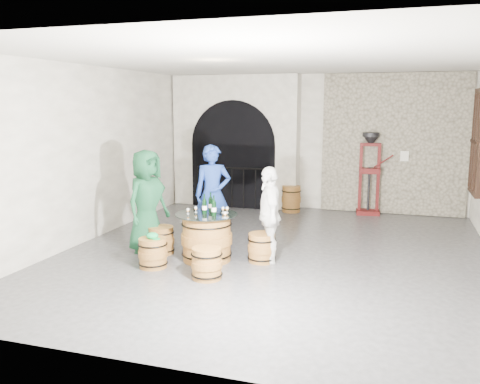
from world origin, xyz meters
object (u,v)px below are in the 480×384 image
(person_blue, at_px, (213,194))
(person_white, at_px, (269,215))
(barrel_table, at_px, (207,237))
(barrel_stool_right, at_px, (262,248))
(barrel_stool_left, at_px, (161,240))
(barrel_stool_far, at_px, (212,233))
(side_barrel, at_px, (291,199))
(wine_bottle_left, at_px, (204,206))
(corking_press, at_px, (370,167))
(barrel_stool_near_right, at_px, (207,263))
(wine_bottle_center, at_px, (214,208))
(barrel_stool_near_left, at_px, (153,253))
(wine_bottle_right, at_px, (211,204))
(person_green, at_px, (147,201))

(person_blue, height_order, person_white, person_blue)
(barrel_table, relative_size, barrel_stool_right, 2.16)
(barrel_stool_left, height_order, barrel_stool_far, same)
(person_blue, relative_size, side_barrel, 2.92)
(wine_bottle_left, distance_m, corking_press, 4.97)
(barrel_stool_far, relative_size, side_barrel, 0.76)
(barrel_stool_far, bearing_deg, wine_bottle_left, -76.66)
(barrel_stool_far, bearing_deg, barrel_stool_near_right, -71.77)
(barrel_stool_right, relative_size, corking_press, 0.25)
(barrel_stool_right, distance_m, wine_bottle_center, 1.02)
(barrel_stool_near_right, height_order, barrel_stool_near_left, same)
(barrel_stool_right, xyz_separation_m, corking_press, (1.39, 4.19, 0.86))
(wine_bottle_left, bearing_deg, wine_bottle_center, -23.91)
(barrel_stool_right, bearing_deg, wine_bottle_right, -177.64)
(barrel_stool_near_right, distance_m, wine_bottle_right, 1.24)
(barrel_stool_near_right, distance_m, side_barrel, 4.95)
(wine_bottle_left, bearing_deg, person_white, 13.33)
(barrel_stool_right, bearing_deg, side_barrel, 95.05)
(barrel_stool_near_left, height_order, corking_press, corking_press)
(barrel_table, distance_m, person_blue, 1.20)
(person_green, distance_m, wine_bottle_right, 1.15)
(person_blue, height_order, corking_press, corking_press)
(barrel_stool_near_right, xyz_separation_m, side_barrel, (0.20, 4.95, 0.07))
(barrel_stool_near_right, distance_m, person_white, 1.36)
(barrel_table, relative_size, wine_bottle_center, 3.08)
(barrel_table, height_order, wine_bottle_center, wine_bottle_center)
(wine_bottle_left, xyz_separation_m, corking_press, (2.29, 4.41, 0.19))
(barrel_stool_near_right, bearing_deg, corking_press, 69.61)
(barrel_table, relative_size, wine_bottle_right, 3.08)
(barrel_stool_near_left, bearing_deg, barrel_stool_near_right, -13.60)
(barrel_stool_far, xyz_separation_m, wine_bottle_center, (0.40, -0.96, 0.67))
(wine_bottle_right, relative_size, corking_press, 0.17)
(person_green, bearing_deg, barrel_stool_left, -83.31)
(barrel_stool_left, distance_m, corking_press, 5.37)
(barrel_stool_far, xyz_separation_m, side_barrel, (0.76, 3.26, 0.07))
(person_blue, distance_m, wine_bottle_right, 0.93)
(barrel_stool_left, distance_m, wine_bottle_right, 1.12)
(barrel_stool_right, distance_m, barrel_stool_near_left, 1.72)
(wine_bottle_center, height_order, side_barrel, wine_bottle_center)
(person_white, xyz_separation_m, wine_bottle_left, (-1.01, -0.24, 0.13))
(wine_bottle_center, bearing_deg, corking_press, 64.96)
(side_barrel, bearing_deg, barrel_table, -97.22)
(barrel_stool_left, xyz_separation_m, barrel_stool_near_right, (1.20, -0.95, 0.00))
(barrel_stool_left, distance_m, barrel_stool_near_right, 1.54)
(barrel_stool_near_right, height_order, wine_bottle_left, wine_bottle_left)
(barrel_stool_left, xyz_separation_m, side_barrel, (1.40, 3.99, 0.07))
(barrel_stool_near_left, height_order, wine_bottle_left, wine_bottle_left)
(barrel_stool_near_left, xyz_separation_m, person_green, (-0.48, 0.75, 0.65))
(barrel_table, height_order, barrel_stool_near_left, barrel_table)
(barrel_table, bearing_deg, barrel_stool_far, 105.24)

